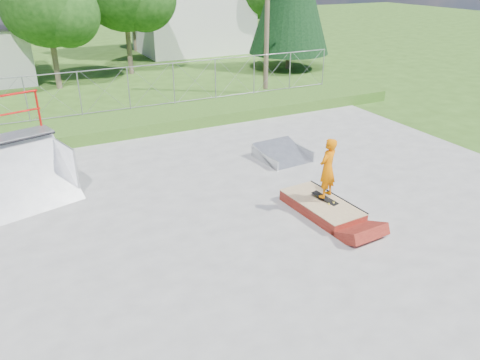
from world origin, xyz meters
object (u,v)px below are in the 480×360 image
at_px(grind_box, 321,207).
at_px(quarter_pipe, 12,156).
at_px(skater, 327,171).
at_px(flat_bank_ramp, 283,154).

bearing_deg(grind_box, quarter_pipe, 144.94).
xyz_separation_m(grind_box, quarter_pipe, (-7.22, 4.37, 1.22)).
bearing_deg(skater, quarter_pipe, -53.38).
distance_m(quarter_pipe, skater, 8.53).
relative_size(grind_box, flat_bank_ramp, 1.47).
height_order(flat_bank_ramp, skater, skater).
relative_size(grind_box, skater, 1.48).
relative_size(grind_box, quarter_pipe, 0.87).
height_order(grind_box, flat_bank_ramp, flat_bank_ramp).
height_order(quarter_pipe, flat_bank_ramp, quarter_pipe).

